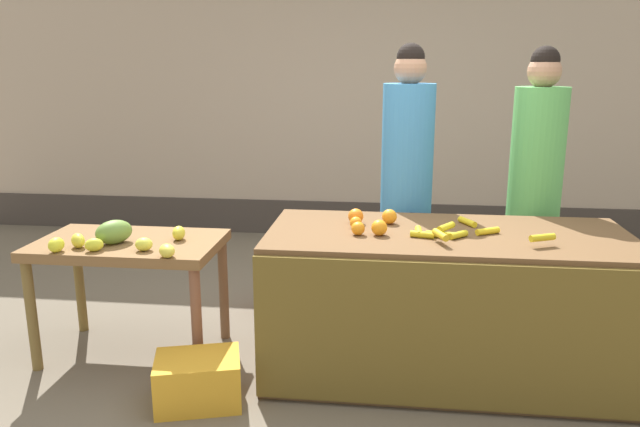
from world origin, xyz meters
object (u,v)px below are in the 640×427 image
(produce_crate, at_px, (198,380))
(produce_sack, at_px, (282,276))
(vendor_woman_blue_shirt, at_px, (406,188))
(vendor_woman_green_shirt, at_px, (534,191))

(produce_crate, bearing_deg, produce_sack, 79.94)
(vendor_woman_blue_shirt, relative_size, produce_crate, 4.29)
(vendor_woman_blue_shirt, bearing_deg, vendor_woman_green_shirt, 2.40)
(produce_crate, bearing_deg, vendor_woman_green_shirt, 33.01)
(vendor_woman_blue_shirt, distance_m, produce_sack, 1.09)
(produce_crate, xyz_separation_m, produce_sack, (0.22, 1.26, 0.15))
(vendor_woman_blue_shirt, height_order, produce_sack, vendor_woman_blue_shirt)
(vendor_woman_blue_shirt, height_order, vendor_woman_green_shirt, vendor_woman_blue_shirt)
(produce_crate, relative_size, produce_sack, 0.79)
(produce_sack, bearing_deg, vendor_woman_green_shirt, -0.51)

